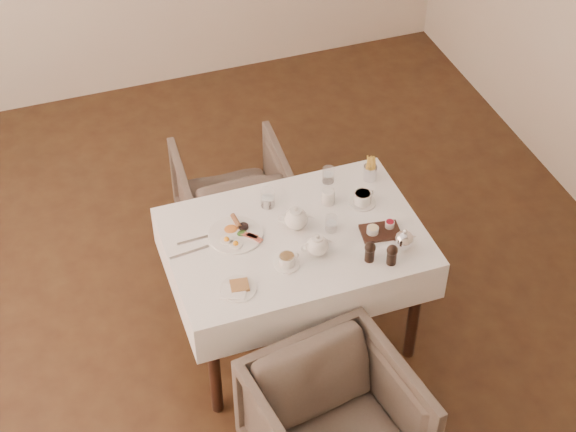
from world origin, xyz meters
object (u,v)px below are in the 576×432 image
Objects in this scene: teapot_centre at (296,217)px; table at (295,252)px; armchair_near at (335,428)px; breakfast_plate at (236,234)px; armchair_far at (232,195)px.

table is at bearing -97.47° from teapot_centre.
armchair_near is 1.04m from teapot_centre.
breakfast_plate is at bearing -172.02° from teapot_centre.
teapot_centre is at bearing 72.94° from armchair_near.
teapot_centre reaches higher than armchair_far.
armchair_near is 4.23× the size of teapot_centre.
armchair_near is (-0.11, -0.86, -0.31)m from table.
armchair_far is at bearing 94.81° from table.
teapot_centre is (0.02, 0.05, 0.18)m from table.
table is at bearing 74.02° from armchair_near.
armchair_near is 1.10× the size of armchair_far.
table is 0.32m from breakfast_plate.
teapot_centre is (0.10, -0.85, 0.52)m from armchair_far.
breakfast_plate reaches higher than armchair_near.
breakfast_plate reaches higher than armchair_far.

